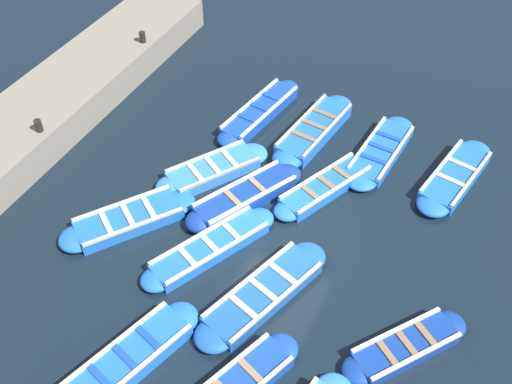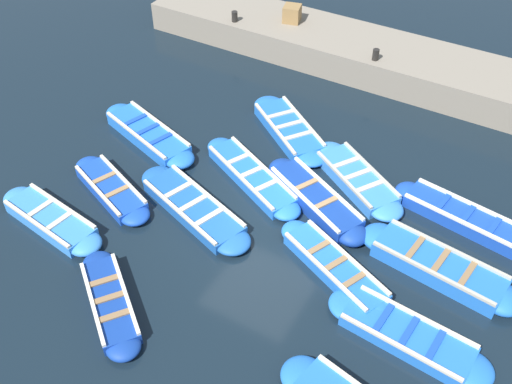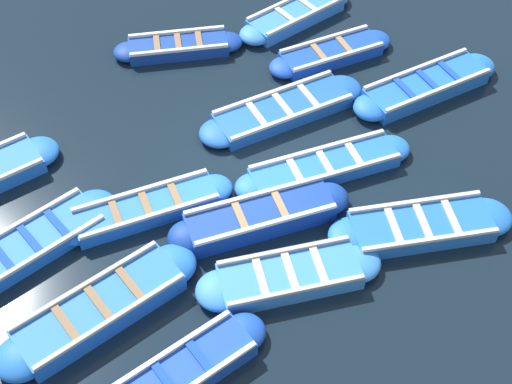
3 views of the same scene
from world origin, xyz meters
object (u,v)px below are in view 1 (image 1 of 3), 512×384
object	(u,v)px
boat_inner_gap	(127,362)
boat_end_of_row	(263,294)
boat_centre	(405,347)
bollard_mid_south	(142,37)
boat_far_corner	(213,170)
boat_bow_out	(326,187)
boat_broadside	(260,112)
boat_tucked	(245,197)
bollard_mid_north	(39,126)
boat_outer_right	(210,248)
boat_drifting	(129,220)
boat_near_quay	(314,130)
boat_stern_in	(455,177)
boat_alongside	(381,152)

from	to	relation	value
boat_inner_gap	boat_end_of_row	size ratio (longest dim) A/B	0.96
boat_centre	bollard_mid_south	distance (m)	12.65
boat_far_corner	boat_bow_out	distance (m)	3.08
boat_centre	boat_far_corner	bearing A→B (deg)	154.30
boat_broadside	boat_tucked	bearing A→B (deg)	-70.39
boat_broadside	boat_end_of_row	xyz separation A→B (m)	(2.93, -5.93, -0.02)
boat_far_corner	bollard_mid_north	world-z (taller)	bollard_mid_north
boat_centre	boat_outer_right	xyz separation A→B (m)	(-4.96, 0.57, 0.00)
boat_drifting	boat_end_of_row	xyz separation A→B (m)	(4.00, -0.55, -0.01)
boat_far_corner	boat_outer_right	bearing A→B (deg)	-62.77
boat_end_of_row	bollard_mid_south	distance (m)	10.10
boat_broadside	boat_near_quay	distance (m)	1.82
boat_far_corner	boat_outer_right	distance (m)	2.73
boat_end_of_row	boat_stern_in	bearing A→B (deg)	62.00
bollard_mid_south	bollard_mid_north	bearing A→B (deg)	-90.00
boat_near_quay	bollard_mid_north	bearing A→B (deg)	-147.06
boat_outer_right	boat_near_quay	bearing A→B (deg)	83.25
bollard_mid_south	boat_near_quay	bearing A→B (deg)	-7.99
boat_alongside	boat_inner_gap	distance (m)	8.97
boat_drifting	boat_broadside	xyz separation A→B (m)	(1.07, 5.37, 0.01)
bollard_mid_north	boat_tucked	bearing A→B (deg)	8.10
boat_centre	boat_stern_in	world-z (taller)	boat_stern_in
boat_near_quay	boat_bow_out	size ratio (longest dim) A/B	1.13
boat_centre	bollard_mid_north	world-z (taller)	bollard_mid_north
boat_drifting	boat_centre	world-z (taller)	boat_drifting
boat_centre	bollard_mid_north	xyz separation A→B (m)	(-10.73, 1.59, 0.98)
boat_alongside	boat_tucked	bearing A→B (deg)	-128.29
boat_alongside	boat_broadside	bearing A→B (deg)	178.13
bollard_mid_south	boat_centre	bearing A→B (deg)	-31.65
boat_near_quay	bollard_mid_north	distance (m)	7.66
boat_end_of_row	boat_alongside	bearing A→B (deg)	81.12
boat_end_of_row	bollard_mid_north	xyz separation A→B (m)	(-7.50, 1.67, 0.98)
boat_stern_in	boat_bow_out	size ratio (longest dim) A/B	1.05
boat_tucked	boat_inner_gap	xyz separation A→B (m)	(-0.08, -5.24, -0.03)
boat_drifting	boat_inner_gap	xyz separation A→B (m)	(2.21, -3.30, 0.02)
boat_inner_gap	bollard_mid_south	bearing A→B (deg)	121.12
boat_stern_in	bollard_mid_north	world-z (taller)	bollard_mid_north
boat_drifting	boat_near_quay	xyz separation A→B (m)	(2.88, 5.25, 0.04)
boat_broadside	boat_near_quay	xyz separation A→B (m)	(1.81, -0.12, 0.03)
bollard_mid_south	boat_inner_gap	bearing A→B (deg)	-58.88
boat_alongside	bollard_mid_north	size ratio (longest dim) A/B	10.28
boat_outer_right	boat_far_corner	bearing A→B (deg)	117.23
boat_tucked	boat_alongside	bearing A→B (deg)	51.71
boat_far_corner	boat_near_quay	bearing A→B (deg)	55.80
boat_broadside	bollard_mid_south	size ratio (longest dim) A/B	11.02
boat_far_corner	boat_near_quay	world-z (taller)	boat_near_quay
boat_drifting	bollard_mid_north	distance (m)	3.80
boat_bow_out	boat_tucked	bearing A→B (deg)	-142.64
boat_drifting	boat_far_corner	bearing A→B (deg)	67.81
boat_drifting	boat_stern_in	size ratio (longest dim) A/B	0.94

